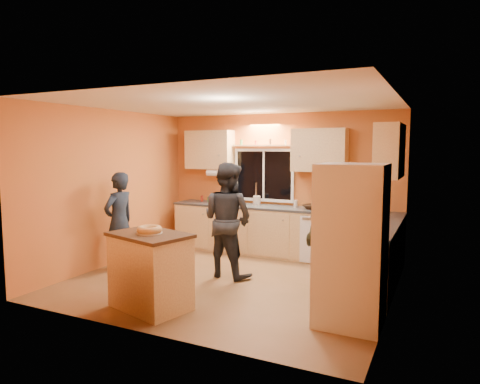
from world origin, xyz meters
The scene contains 14 objects.
ground centered at (0.00, 0.00, 0.00)m, with size 4.50×4.50×0.00m, color brown.
room_shell centered at (0.12, 0.41, 1.62)m, with size 4.54×4.04×2.61m.
back_counter centered at (0.01, 1.70, 0.45)m, with size 4.23×0.62×0.90m.
right_counter centered at (1.95, 0.50, 0.45)m, with size 0.62×1.84×0.90m.
refrigerator centered at (1.89, -0.80, 0.90)m, with size 0.72×0.70×1.80m, color silver.
island centered at (-0.41, -1.39, 0.48)m, with size 1.11×0.89×0.94m.
bundt_pastry centered at (-0.41, -1.39, 0.98)m, with size 0.31×0.31×0.09m, color #B08148.
person_left centered at (-1.90, -0.24, 0.79)m, with size 0.58×0.38×1.58m, color black.
person_center centered at (-0.17, 0.21, 0.87)m, with size 0.85×0.66×1.75m, color black.
person_right centered at (1.50, -0.17, 0.85)m, with size 0.99×0.41×1.69m, color #373B26.
mixing_bowl centered at (0.73, 1.71, 0.94)m, with size 0.33×0.33×0.08m, color #332111.
utensil_crock centered at (-0.36, 1.77, 0.99)m, with size 0.14×0.14×0.17m, color beige.
potted_plant centered at (1.88, -0.30, 1.04)m, with size 0.25×0.21×0.27m, color gray.
red_box centered at (1.97, 0.58, 0.94)m, with size 0.16×0.12×0.07m, color maroon.
Camera 1 is at (2.78, -5.52, 1.98)m, focal length 32.00 mm.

